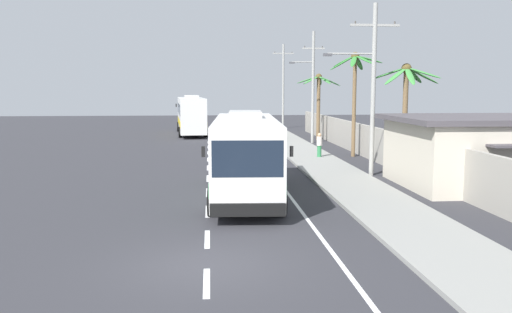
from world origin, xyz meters
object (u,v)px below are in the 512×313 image
Objects in this scene: utility_pole_far at (312,85)px; palm_second at (355,79)px; coach_bus_foreground at (246,153)px; palm_third at (318,94)px; coach_bus_far_lane at (191,114)px; pedestrian_near_kerb at (319,144)px; utility_pole_distant at (283,84)px; utility_pole_mid at (371,84)px; palm_nearest at (406,91)px; motorcycle_beside_bus at (267,152)px.

utility_pole_far reaches higher than palm_second.
coach_bus_foreground is 1.82× the size of palm_third.
palm_third is at bearing -30.32° from coach_bus_far_lane.
coach_bus_foreground is at bearing -108.29° from palm_third.
pedestrian_near_kerb is at bearing -65.59° from coach_bus_far_lane.
utility_pole_distant is 1.38× the size of palm_second.
pedestrian_near_kerb is 0.18× the size of utility_pole_mid.
utility_pole_distant is 14.56m from palm_third.
utility_pole_distant is 32.98m from palm_nearest.
utility_pole_distant is (5.00, 29.41, 4.40)m from motorcycle_beside_bus.
utility_pole_far is at bearing 96.77° from palm_second.
pedestrian_near_kerb is 13.74m from palm_third.
pedestrian_near_kerb is 0.16× the size of utility_pole_distant.
palm_second is (8.21, 12.81, 3.36)m from coach_bus_foreground.
palm_nearest is (7.39, -3.48, 3.78)m from motorcycle_beside_bus.
motorcycle_beside_bus is at bearing -155.15° from palm_second.
coach_bus_foreground is 31.84m from coach_bus_far_lane.
utility_pole_far is 0.97× the size of utility_pole_distant.
utility_pole_far is 1.56× the size of palm_nearest.
palm_second is 1.18× the size of palm_third.
coach_bus_foreground is at bearing -122.65° from palm_second.
palm_nearest reaches higher than pedestrian_near_kerb.
utility_pole_distant reaches higher than motorcycle_beside_bus.
utility_pole_far is at bearing 67.28° from motorcycle_beside_bus.
motorcycle_beside_bus is at bearing -112.56° from palm_third.
utility_pole_distant reaches higher than coach_bus_foreground.
palm_nearest is 1.01× the size of palm_third.
pedestrian_near_kerb is (9.03, -19.90, -1.10)m from coach_bus_far_lane.
coach_bus_far_lane is at bearing -17.43° from pedestrian_near_kerb.
palm_nearest reaches higher than coach_bus_far_lane.
pedestrian_near_kerb is at bearing 26.48° from motorcycle_beside_bus.
palm_third is at bearing 71.71° from coach_bus_foreground.
coach_bus_foreground is at bearing -107.83° from utility_pole_far.
utility_pole_mid reaches higher than palm_nearest.
utility_pole_far reaches higher than palm_nearest.
motorcycle_beside_bus is at bearing 74.64° from pedestrian_near_kerb.
utility_pole_mid is at bearing -99.15° from palm_second.
utility_pole_mid is (1.28, -6.91, 3.86)m from pedestrian_near_kerb.
utility_pole_far is 3.08m from palm_third.
utility_pole_distant reaches higher than utility_pole_far.
palm_third reaches higher than motorcycle_beside_bus.
pedestrian_near_kerb is at bearing -101.10° from palm_third.
palm_second reaches higher than pedestrian_near_kerb.
utility_pole_far is 1.33× the size of palm_second.
palm_third is (8.22, 24.87, 2.29)m from coach_bus_foreground.
palm_second reaches higher than coach_bus_foreground.
palm_nearest is (9.40, 6.47, 2.58)m from coach_bus_foreground.
palm_nearest is at bearing 33.29° from utility_pole_mid.
coach_bus_foreground is 23.41m from utility_pole_far.
palm_third is at bearing -52.93° from pedestrian_near_kerb.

